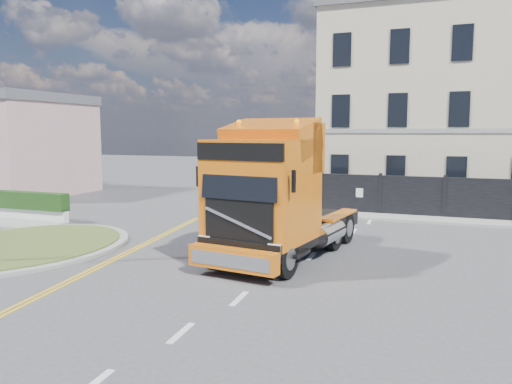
% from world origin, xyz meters
% --- Properties ---
extents(ground, '(120.00, 120.00, 0.00)m').
position_xyz_m(ground, '(0.00, 0.00, 0.00)').
color(ground, '#424244').
rests_on(ground, ground).
extents(traffic_island, '(6.80, 6.80, 0.17)m').
position_xyz_m(traffic_island, '(-7.00, -3.00, 0.08)').
color(traffic_island, gray).
rests_on(traffic_island, ground).
extents(hedge_wall, '(8.00, 0.55, 1.35)m').
position_xyz_m(hedge_wall, '(-13.00, 1.50, 0.74)').
color(hedge_wall, silver).
rests_on(hedge_wall, ground).
extents(seaside_bldg_pink, '(8.00, 8.00, 6.00)m').
position_xyz_m(seaside_bldg_pink, '(-20.00, 9.00, 3.00)').
color(seaside_bldg_pink, '#C79B9B').
rests_on(seaside_bldg_pink, ground).
extents(hoarding_fence, '(18.80, 0.25, 2.00)m').
position_xyz_m(hoarding_fence, '(6.55, 9.00, 1.00)').
color(hoarding_fence, black).
rests_on(hoarding_fence, ground).
extents(georgian_building, '(12.30, 10.30, 12.80)m').
position_xyz_m(georgian_building, '(6.00, 16.50, 5.77)').
color(georgian_building, '#C0BA98').
rests_on(georgian_building, ground).
extents(pavement_far, '(20.00, 1.60, 0.12)m').
position_xyz_m(pavement_far, '(6.00, 8.10, 0.06)').
color(pavement_far, gray).
rests_on(pavement_far, ground).
extents(truck, '(3.68, 7.66, 4.41)m').
position_xyz_m(truck, '(1.93, -1.38, 1.98)').
color(truck, black).
rests_on(truck, ground).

